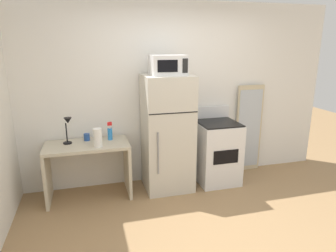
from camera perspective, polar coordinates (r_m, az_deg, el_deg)
The scene contains 11 objects.
ground_plane at distance 3.47m, azimuth 8.77°, elevation -20.49°, with size 12.00×12.00×0.00m, color #9E7A51.
wall_back_white at distance 4.47m, azimuth 0.55°, elevation 6.08°, with size 5.00×0.10×2.60m, color white.
desk at distance 4.17m, azimuth -14.90°, elevation -6.31°, with size 1.08×0.56×0.75m.
desk_lamp at distance 4.09m, azimuth -18.44°, elevation -0.02°, with size 0.14×0.12×0.35m.
paper_towel_roll at distance 3.91m, azimuth -13.15°, elevation -2.16°, with size 0.11×0.11×0.24m, color white.
spray_bottle at distance 4.17m, azimuth -10.92°, elevation -1.25°, with size 0.06×0.06×0.25m.
coffee_mug at distance 4.22m, azimuth -15.10°, elevation -2.03°, with size 0.08×0.08×0.10m, color #264C99.
refrigerator at distance 4.20m, azimuth -0.10°, elevation -1.43°, with size 0.66×0.62×1.62m.
microwave at distance 4.01m, azimuth -0.02°, elevation 11.45°, with size 0.46×0.35×0.26m.
oven_range at distance 4.56m, azimuth 9.20°, elevation -4.80°, with size 0.59×0.61×1.10m.
leaning_mirror at distance 5.00m, azimuth 15.00°, elevation -0.50°, with size 0.44×0.03×1.40m.
Camera 1 is at (-1.22, -2.54, 2.02)m, focal length 32.25 mm.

